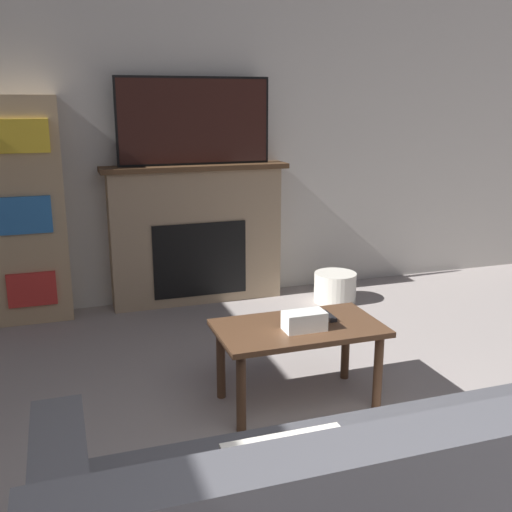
{
  "coord_description": "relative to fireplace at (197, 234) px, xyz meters",
  "views": [
    {
      "loc": [
        -1.1,
        -0.71,
        1.63
      ],
      "look_at": [
        -0.02,
        2.52,
        0.74
      ],
      "focal_mm": 42.0,
      "sensor_mm": 36.0,
      "label": 1
    }
  ],
  "objects": [
    {
      "name": "tv",
      "position": [
        -0.0,
        -0.02,
        0.9
      ],
      "size": [
        1.2,
        0.03,
        0.67
      ],
      "color": "black",
      "rests_on": "fireplace"
    },
    {
      "name": "coffee_table",
      "position": [
        0.13,
        -1.87,
        -0.19
      ],
      "size": [
        0.89,
        0.5,
        0.45
      ],
      "color": "brown",
      "rests_on": "ground_plane"
    },
    {
      "name": "wall_back",
      "position": [
        0.05,
        0.14,
        0.78
      ],
      "size": [
        6.91,
        0.06,
        2.7
      ],
      "color": "beige",
      "rests_on": "ground_plane"
    },
    {
      "name": "tissue_box",
      "position": [
        0.13,
        -1.94,
        -0.07
      ],
      "size": [
        0.22,
        0.12,
        0.1
      ],
      "color": "white",
      "rests_on": "coffee_table"
    },
    {
      "name": "bookshelf",
      "position": [
        -1.28,
        -0.02,
        0.26
      ],
      "size": [
        0.56,
        0.29,
        1.66
      ],
      "color": "tan",
      "rests_on": "ground_plane"
    },
    {
      "name": "fireplace",
      "position": [
        0.0,
        0.0,
        0.0
      ],
      "size": [
        1.48,
        0.28,
        1.13
      ],
      "color": "tan",
      "rests_on": "ground_plane"
    },
    {
      "name": "storage_basket",
      "position": [
        1.08,
        -0.37,
        -0.45
      ],
      "size": [
        0.35,
        0.35,
        0.24
      ],
      "color": "silver",
      "rests_on": "ground_plane"
    },
    {
      "name": "remote_control",
      "position": [
        0.32,
        -1.82,
        -0.11
      ],
      "size": [
        0.04,
        0.15,
        0.02
      ],
      "color": "black",
      "rests_on": "coffee_table"
    }
  ]
}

